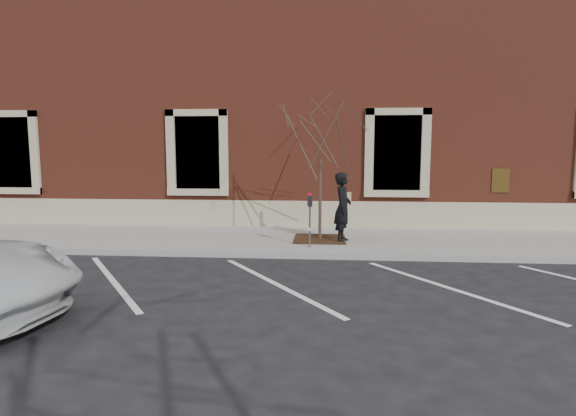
{
  "coord_description": "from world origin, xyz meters",
  "views": [
    {
      "loc": [
        0.93,
        -10.98,
        2.59
      ],
      "look_at": [
        0.0,
        0.6,
        1.1
      ],
      "focal_mm": 30.0,
      "sensor_mm": 36.0,
      "label": 1
    }
  ],
  "objects": [
    {
      "name": "ground",
      "position": [
        0.0,
        0.0,
        0.0
      ],
      "size": [
        120.0,
        120.0,
        0.0
      ],
      "primitive_type": "plane",
      "color": "#28282B",
      "rests_on": "ground"
    },
    {
      "name": "sidewalk_near",
      "position": [
        0.0,
        1.75,
        0.07
      ],
      "size": [
        40.0,
        3.5,
        0.15
      ],
      "primitive_type": "cube",
      "color": "#B1ADA6",
      "rests_on": "ground"
    },
    {
      "name": "curb_near",
      "position": [
        0.0,
        -0.05,
        0.07
      ],
      "size": [
        40.0,
        0.12,
        0.15
      ],
      "primitive_type": "cube",
      "color": "#9E9E99",
      "rests_on": "ground"
    },
    {
      "name": "parking_stripes",
      "position": [
        0.0,
        -2.2,
        0.0
      ],
      "size": [
        28.0,
        4.4,
        0.01
      ],
      "primitive_type": null,
      "color": "silver",
      "rests_on": "ground"
    },
    {
      "name": "building_civic",
      "position": [
        0.0,
        7.74,
        4.0
      ],
      "size": [
        40.0,
        8.62,
        8.0
      ],
      "color": "brown",
      "rests_on": "ground"
    },
    {
      "name": "man",
      "position": [
        1.35,
        1.33,
        1.04
      ],
      "size": [
        0.55,
        0.72,
        1.78
      ],
      "primitive_type": "imported",
      "rotation": [
        0.0,
        0.0,
        1.37
      ],
      "color": "black",
      "rests_on": "sidewalk_near"
    },
    {
      "name": "parking_meter",
      "position": [
        0.54,
        0.54,
        1.07
      ],
      "size": [
        0.12,
        0.09,
        1.32
      ],
      "rotation": [
        0.0,
        0.0,
        0.31
      ],
      "color": "#595B60",
      "rests_on": "sidewalk_near"
    },
    {
      "name": "tree_grate",
      "position": [
        0.77,
        1.53,
        0.17
      ],
      "size": [
        1.34,
        1.34,
        0.03
      ],
      "primitive_type": "cube",
      "color": "#3B2813",
      "rests_on": "sidewalk_near"
    },
    {
      "name": "sapling",
      "position": [
        0.77,
        1.53,
        2.81
      ],
      "size": [
        2.28,
        2.28,
        3.81
      ],
      "color": "#4F3930",
      "rests_on": "sidewalk_near"
    }
  ]
}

